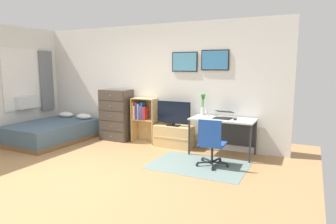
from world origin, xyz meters
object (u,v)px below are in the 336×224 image
(laptop, at_px, (223,115))
(office_chair, at_px, (211,142))
(dresser, at_px, (116,115))
(television, at_px, (174,114))
(computer_mouse, at_px, (235,119))
(tv_stand, at_px, (174,136))
(bed, at_px, (53,131))
(desk, at_px, (224,124))
(bookshelf, at_px, (143,116))
(bamboo_vase, at_px, (203,105))
(wine_glass, at_px, (206,111))

(laptop, bearing_deg, office_chair, -85.29)
(dresser, height_order, television, dresser)
(dresser, height_order, computer_mouse, dresser)
(office_chair, relative_size, laptop, 2.23)
(dresser, bearing_deg, tv_stand, 0.57)
(bed, xyz_separation_m, desk, (3.93, 0.76, 0.38))
(television, relative_size, computer_mouse, 7.50)
(tv_stand, bearing_deg, television, -90.00)
(dresser, xyz_separation_m, tv_stand, (1.52, 0.02, -0.37))
(bookshelf, bearing_deg, bed, -156.95)
(bamboo_vase, bearing_deg, office_chair, -62.89)
(television, height_order, desk, television)
(computer_mouse, xyz_separation_m, wine_glass, (-0.57, -0.03, 0.12))
(bookshelf, bearing_deg, desk, -2.43)
(bookshelf, relative_size, bamboo_vase, 2.29)
(tv_stand, bearing_deg, office_chair, -38.74)
(office_chair, height_order, computer_mouse, office_chair)
(desk, xyz_separation_m, laptop, (-0.00, -0.03, 0.19))
(bed, bearing_deg, laptop, 11.50)
(desk, distance_m, laptop, 0.19)
(tv_stand, xyz_separation_m, computer_mouse, (1.38, -0.17, 0.52))
(television, distance_m, laptop, 1.12)
(tv_stand, relative_size, television, 1.08)
(computer_mouse, height_order, bamboo_vase, bamboo_vase)
(desk, bearing_deg, dresser, 179.60)
(desk, distance_m, bamboo_vase, 0.62)
(bamboo_vase, bearing_deg, laptop, -17.87)
(bed, xyz_separation_m, laptop, (3.93, 0.73, 0.57))
(tv_stand, bearing_deg, bamboo_vase, 8.33)
(laptop, bearing_deg, desk, 85.12)
(laptop, height_order, bamboo_vase, bamboo_vase)
(desk, bearing_deg, laptop, -97.71)
(desk, bearing_deg, television, 179.43)
(computer_mouse, distance_m, wine_glass, 0.58)
(office_chair, bearing_deg, bamboo_vase, 114.45)
(tv_stand, distance_m, television, 0.50)
(television, relative_size, wine_glass, 4.33)
(bamboo_vase, distance_m, wine_glass, 0.36)
(bed, distance_m, desk, 4.02)
(computer_mouse, bearing_deg, dresser, 176.90)
(laptop, bearing_deg, computer_mouse, -19.58)
(bed, distance_m, tv_stand, 2.92)
(computer_mouse, bearing_deg, desk, 151.31)
(bed, relative_size, bamboo_vase, 4.44)
(television, bearing_deg, bamboo_vase, 10.31)
(dresser, distance_m, computer_mouse, 2.91)
(bookshelf, relative_size, laptop, 2.70)
(wine_glass, bearing_deg, bed, -170.70)
(bed, bearing_deg, computer_mouse, 9.45)
(computer_mouse, relative_size, bamboo_vase, 0.23)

